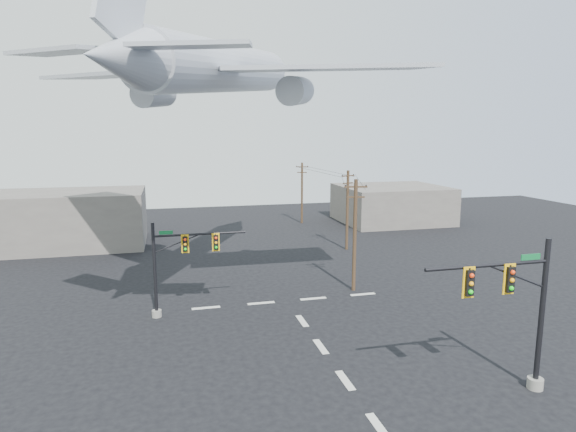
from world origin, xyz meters
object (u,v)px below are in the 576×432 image
object	(u,v)px
signal_mast_near	(519,314)
airliner	(223,69)
signal_mast_far	(175,266)
utility_pole_a	(355,233)
utility_pole_c	(302,192)
utility_pole_b	(347,209)

from	to	relation	value
signal_mast_near	airliner	xyz separation A→B (m)	(-11.49, 17.34, 12.80)
signal_mast_far	utility_pole_a	size ratio (longest dim) A/B	0.74
utility_pole_a	utility_pole_c	xyz separation A→B (m)	(3.82, 28.78, -0.25)
airliner	utility_pole_c	bearing A→B (deg)	1.98
signal_mast_near	utility_pole_a	world-z (taller)	utility_pole_a
utility_pole_b	airliner	distance (m)	22.14
signal_mast_near	utility_pole_a	size ratio (longest dim) A/B	0.85
utility_pole_a	utility_pole_b	distance (m)	13.60
airliner	utility_pole_a	bearing A→B (deg)	-68.56
utility_pole_b	airliner	xyz separation A→B (m)	(-14.14, -11.71, 12.38)
utility_pole_c	airliner	size ratio (longest dim) A/B	0.29
utility_pole_c	airliner	distance (m)	33.21
utility_pole_a	airliner	world-z (taller)	airliner
signal_mast_far	airliner	world-z (taller)	airliner
utility_pole_c	utility_pole_b	bearing A→B (deg)	-63.17
utility_pole_b	utility_pole_c	world-z (taller)	utility_pole_b
utility_pole_a	utility_pole_c	size ratio (longest dim) A/B	1.06
signal_mast_near	utility_pole_c	size ratio (longest dim) A/B	0.90
utility_pole_c	airliner	world-z (taller)	airliner
signal_mast_far	utility_pole_c	distance (m)	35.49
signal_mast_far	utility_pole_a	bearing A→B (deg)	8.59
utility_pole_a	signal_mast_far	bearing A→B (deg)	-158.80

